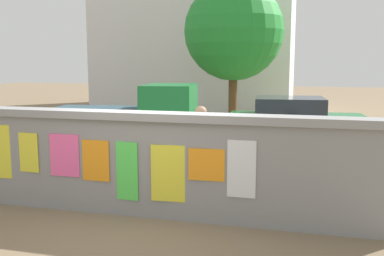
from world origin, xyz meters
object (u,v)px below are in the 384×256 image
(car_parked, at_px, (294,121))
(tree_roadside, at_px, (234,31))
(auto_rickshaw_truck, at_px, (130,122))
(bicycle_near, at_px, (289,181))
(person_walking, at_px, (201,141))
(motorcycle, at_px, (241,153))

(car_parked, xyz_separation_m, tree_roadside, (-2.51, 4.32, 2.82))
(auto_rickshaw_truck, bearing_deg, car_parked, 34.06)
(auto_rickshaw_truck, bearing_deg, bicycle_near, -32.74)
(person_walking, bearing_deg, motorcycle, 73.03)
(auto_rickshaw_truck, height_order, car_parked, auto_rickshaw_truck)
(bicycle_near, distance_m, tree_roadside, 10.37)
(motorcycle, bearing_deg, auto_rickshaw_truck, 162.81)
(car_parked, relative_size, person_walking, 2.44)
(car_parked, bearing_deg, auto_rickshaw_truck, -145.94)
(auto_rickshaw_truck, xyz_separation_m, tree_roadside, (1.39, 6.95, 2.65))
(auto_rickshaw_truck, bearing_deg, person_walking, -46.27)
(auto_rickshaw_truck, relative_size, bicycle_near, 2.20)
(auto_rickshaw_truck, xyz_separation_m, person_walking, (2.42, -2.53, 0.09))
(auto_rickshaw_truck, relative_size, tree_roadside, 0.69)
(motorcycle, height_order, tree_roadside, tree_roadside)
(motorcycle, height_order, person_walking, person_walking)
(bicycle_near, bearing_deg, person_walking, 178.48)
(auto_rickshaw_truck, relative_size, person_walking, 2.31)
(car_parked, height_order, motorcycle, car_parked)
(car_parked, distance_m, bicycle_near, 5.22)
(person_walking, relative_size, tree_roadside, 0.30)
(car_parked, height_order, bicycle_near, car_parked)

